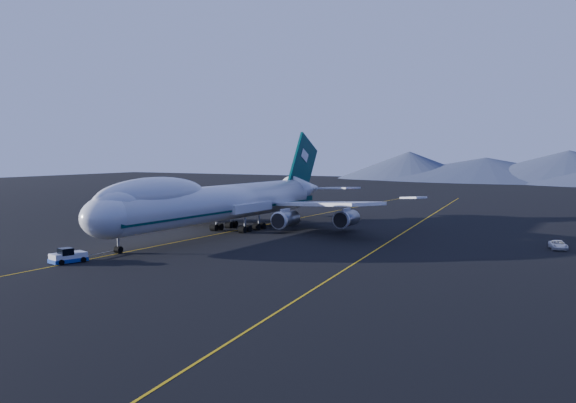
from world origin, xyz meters
The scene contains 6 objects.
ground centered at (0.00, 0.00, 0.00)m, with size 500.00×500.00×0.00m, color black.
taxiway_line_main centered at (0.00, 0.00, 0.01)m, with size 0.25×220.00×0.01m, color #E7B10D.
taxiway_line_side centered at (30.00, 10.00, 0.01)m, with size 0.25×200.00×0.01m, color #E7B10D.
boeing_747 centered at (0.00, 0.03, 5.81)m, with size 59.62×72.43×19.37m.
pushback_tug centered at (-0.46, -35.54, 0.66)m, with size 3.72×5.26×2.08m.
service_van centered at (56.39, 9.41, 0.69)m, with size 2.27×4.93×1.37m, color silver.
Camera 1 is at (67.36, -96.39, 15.17)m, focal length 40.00 mm.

